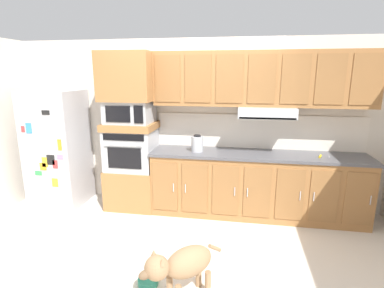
# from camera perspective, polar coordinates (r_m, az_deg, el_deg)

# --- Properties ---
(ground_plane) EXTENTS (9.60, 9.60, 0.00)m
(ground_plane) POSITION_cam_1_polar(r_m,az_deg,el_deg) (3.97, -1.99, -16.93)
(ground_plane) COLOR beige
(back_kitchen_wall) EXTENTS (6.20, 0.12, 2.50)m
(back_kitchen_wall) POSITION_cam_1_polar(r_m,az_deg,el_deg) (4.59, 0.68, 3.90)
(back_kitchen_wall) COLOR beige
(back_kitchen_wall) RESTS_ON ground
(refrigerator) EXTENTS (0.76, 0.73, 1.76)m
(refrigerator) POSITION_cam_1_polar(r_m,az_deg,el_deg) (5.03, -24.26, -0.75)
(refrigerator) COLOR #ADADB2
(refrigerator) RESTS_ON ground
(oven_base_cabinet) EXTENTS (0.74, 0.62, 0.60)m
(oven_base_cabinet) POSITION_cam_1_polar(r_m,az_deg,el_deg) (4.73, -11.10, -8.02)
(oven_base_cabinet) COLOR #996638
(oven_base_cabinet) RESTS_ON ground
(built_in_oven) EXTENTS (0.70, 0.62, 0.60)m
(built_in_oven) POSITION_cam_1_polar(r_m,az_deg,el_deg) (4.55, -11.45, -0.96)
(built_in_oven) COLOR #A8AAAF
(built_in_oven) RESTS_ON oven_base_cabinet
(appliance_mid_shelf) EXTENTS (0.74, 0.62, 0.10)m
(appliance_mid_shelf) POSITION_cam_1_polar(r_m,az_deg,el_deg) (4.48, -11.64, 3.39)
(appliance_mid_shelf) COLOR #996638
(appliance_mid_shelf) RESTS_ON built_in_oven
(microwave) EXTENTS (0.64, 0.54, 0.32)m
(microwave) POSITION_cam_1_polar(r_m,az_deg,el_deg) (4.44, -11.78, 6.05)
(microwave) COLOR #A8AAAF
(microwave) RESTS_ON appliance_mid_shelf
(appliance_upper_cabinet) EXTENTS (0.74, 0.62, 0.68)m
(appliance_upper_cabinet) POSITION_cam_1_polar(r_m,az_deg,el_deg) (4.41, -12.08, 12.51)
(appliance_upper_cabinet) COLOR #996638
(appliance_upper_cabinet) RESTS_ON microwave
(lower_cabinet_run) EXTENTS (2.95, 0.63, 0.88)m
(lower_cabinet_run) POSITION_cam_1_polar(r_m,az_deg,el_deg) (4.40, 12.16, -7.78)
(lower_cabinet_run) COLOR #996638
(lower_cabinet_run) RESTS_ON ground
(countertop_slab) EXTENTS (2.99, 0.64, 0.04)m
(countertop_slab) POSITION_cam_1_polar(r_m,az_deg,el_deg) (4.26, 12.45, -1.98)
(countertop_slab) COLOR #4C4C51
(countertop_slab) RESTS_ON lower_cabinet_run
(backsplash_panel) EXTENTS (2.99, 0.02, 0.50)m
(backsplash_panel) POSITION_cam_1_polar(r_m,az_deg,el_deg) (4.48, 12.47, 2.32)
(backsplash_panel) COLOR silver
(backsplash_panel) RESTS_ON countertop_slab
(upper_cabinet_with_hood) EXTENTS (2.95, 0.48, 0.88)m
(upper_cabinet_with_hood) POSITION_cam_1_polar(r_m,az_deg,el_deg) (4.24, 13.14, 11.65)
(upper_cabinet_with_hood) COLOR #996638
(upper_cabinet_with_hood) RESTS_ON backsplash_panel
(screwdriver) EXTENTS (0.16, 0.15, 0.03)m
(screwdriver) POSITION_cam_1_polar(r_m,az_deg,el_deg) (4.30, 23.44, -2.16)
(screwdriver) COLOR yellow
(screwdriver) RESTS_ON countertop_slab
(electric_kettle) EXTENTS (0.17, 0.17, 0.24)m
(electric_kettle) POSITION_cam_1_polar(r_m,az_deg,el_deg) (4.22, 1.01, 0.06)
(electric_kettle) COLOR #A8AAAF
(electric_kettle) RESTS_ON countertop_slab
(dog) EXTENTS (0.65, 0.65, 0.56)m
(dog) POSITION_cam_1_polar(r_m,az_deg,el_deg) (2.82, -1.91, -22.04)
(dog) COLOR #997551
(dog) RESTS_ON ground
(dog_food_bowl) EXTENTS (0.20, 0.20, 0.06)m
(dog_food_bowl) POSITION_cam_1_polar(r_m,az_deg,el_deg) (3.22, -8.39, -24.53)
(dog_food_bowl) COLOR #267F66
(dog_food_bowl) RESTS_ON ground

